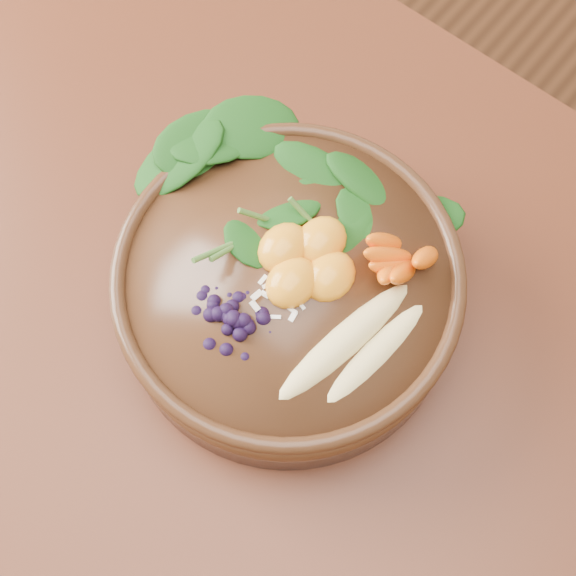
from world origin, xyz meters
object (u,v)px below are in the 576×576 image
(mandarin_cluster, at_px, (307,255))
(blueberry_pile, at_px, (231,313))
(stoneware_bowl, at_px, (288,292))
(kale_heap, at_px, (309,182))
(dining_table, at_px, (169,382))
(banana_halves, at_px, (362,341))
(carrot_cluster, at_px, (409,242))

(mandarin_cluster, distance_m, blueberry_pile, 0.08)
(stoneware_bowl, distance_m, mandarin_cluster, 0.06)
(kale_heap, height_order, blueberry_pile, kale_heap)
(stoneware_bowl, relative_size, blueberry_pile, 2.16)
(dining_table, height_order, banana_halves, banana_halves)
(stoneware_bowl, xyz_separation_m, blueberry_pile, (-0.01, -0.06, 0.06))
(kale_heap, relative_size, carrot_cluster, 2.38)
(kale_heap, height_order, banana_halves, kale_heap)
(carrot_cluster, bearing_deg, banana_halves, -66.94)
(stoneware_bowl, xyz_separation_m, kale_heap, (-0.03, 0.07, 0.06))
(kale_heap, height_order, mandarin_cluster, kale_heap)
(banana_halves, relative_size, mandarin_cluster, 1.74)
(dining_table, distance_m, carrot_cluster, 0.30)
(mandarin_cluster, height_order, blueberry_pile, blueberry_pile)
(dining_table, xyz_separation_m, stoneware_bowl, (0.06, 0.11, 0.13))
(banana_halves, height_order, mandarin_cluster, mandarin_cluster)
(dining_table, distance_m, blueberry_pile, 0.20)
(dining_table, relative_size, carrot_cluster, 20.18)
(stoneware_bowl, relative_size, banana_halves, 1.82)
(stoneware_bowl, height_order, carrot_cluster, carrot_cluster)
(blueberry_pile, bearing_deg, stoneware_bowl, 82.11)
(dining_table, bearing_deg, banana_halves, 33.16)
(carrot_cluster, bearing_deg, blueberry_pile, -109.55)
(stoneware_bowl, distance_m, banana_halves, 0.10)
(dining_table, relative_size, blueberry_pile, 12.05)
(stoneware_bowl, height_order, kale_heap, kale_heap)
(blueberry_pile, bearing_deg, mandarin_cluster, 79.98)
(stoneware_bowl, distance_m, kale_heap, 0.10)
(banana_halves, bearing_deg, blueberry_pile, -141.51)
(dining_table, distance_m, banana_halves, 0.25)
(mandarin_cluster, bearing_deg, kale_heap, 127.46)
(carrot_cluster, distance_m, banana_halves, 0.08)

